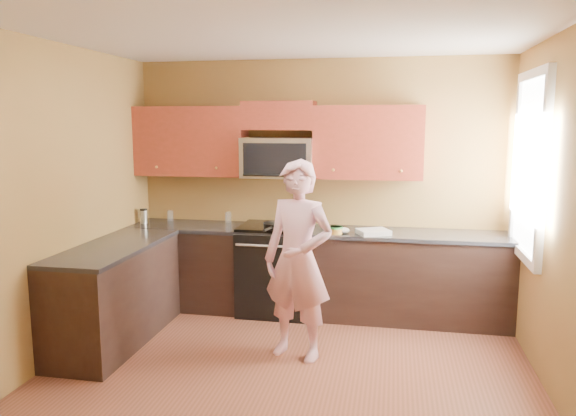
% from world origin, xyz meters
% --- Properties ---
extents(floor, '(4.00, 4.00, 0.00)m').
position_xyz_m(floor, '(0.00, 0.00, 0.00)').
color(floor, brown).
rests_on(floor, ground).
extents(ceiling, '(4.00, 4.00, 0.00)m').
position_xyz_m(ceiling, '(0.00, 0.00, 2.70)').
color(ceiling, white).
rests_on(ceiling, ground).
extents(wall_back, '(4.00, 0.00, 4.00)m').
position_xyz_m(wall_back, '(0.00, 2.00, 1.35)').
color(wall_back, brown).
rests_on(wall_back, ground).
extents(wall_front, '(4.00, 0.00, 4.00)m').
position_xyz_m(wall_front, '(0.00, -2.00, 1.35)').
color(wall_front, brown).
rests_on(wall_front, ground).
extents(wall_left, '(0.00, 4.00, 4.00)m').
position_xyz_m(wall_left, '(-2.00, 0.00, 1.35)').
color(wall_left, brown).
rests_on(wall_left, ground).
extents(wall_right, '(0.00, 4.00, 4.00)m').
position_xyz_m(wall_right, '(2.00, 0.00, 1.35)').
color(wall_right, brown).
rests_on(wall_right, ground).
extents(cabinet_back_run, '(4.00, 0.60, 0.88)m').
position_xyz_m(cabinet_back_run, '(0.00, 1.70, 0.44)').
color(cabinet_back_run, black).
rests_on(cabinet_back_run, floor).
extents(cabinet_left_run, '(0.60, 1.60, 0.88)m').
position_xyz_m(cabinet_left_run, '(-1.70, 0.60, 0.44)').
color(cabinet_left_run, black).
rests_on(cabinet_left_run, floor).
extents(countertop_back, '(4.00, 0.62, 0.04)m').
position_xyz_m(countertop_back, '(0.00, 1.69, 0.90)').
color(countertop_back, black).
rests_on(countertop_back, cabinet_back_run).
extents(countertop_left, '(0.62, 1.60, 0.04)m').
position_xyz_m(countertop_left, '(-1.69, 0.60, 0.90)').
color(countertop_left, black).
rests_on(countertop_left, cabinet_left_run).
extents(stove, '(0.76, 0.65, 0.95)m').
position_xyz_m(stove, '(-0.40, 1.68, 0.47)').
color(stove, black).
rests_on(stove, floor).
extents(microwave, '(0.76, 0.40, 0.42)m').
position_xyz_m(microwave, '(-0.40, 1.80, 1.45)').
color(microwave, silver).
rests_on(microwave, wall_back).
extents(upper_cab_left, '(1.22, 0.33, 0.75)m').
position_xyz_m(upper_cab_left, '(-1.39, 1.83, 1.45)').
color(upper_cab_left, maroon).
rests_on(upper_cab_left, wall_back).
extents(upper_cab_right, '(1.12, 0.33, 0.75)m').
position_xyz_m(upper_cab_right, '(0.54, 1.83, 1.45)').
color(upper_cab_right, maroon).
rests_on(upper_cab_right, wall_back).
extents(upper_cab_over_mw, '(0.76, 0.33, 0.30)m').
position_xyz_m(upper_cab_over_mw, '(-0.40, 1.83, 2.10)').
color(upper_cab_over_mw, maroon).
rests_on(upper_cab_over_mw, wall_back).
extents(window, '(0.06, 1.06, 1.66)m').
position_xyz_m(window, '(1.98, 1.20, 1.65)').
color(window, white).
rests_on(window, wall_right).
extents(woman, '(0.72, 0.58, 1.72)m').
position_xyz_m(woman, '(0.03, 0.60, 0.86)').
color(woman, pink).
rests_on(woman, floor).
extents(frying_pan, '(0.39, 0.56, 0.07)m').
position_xyz_m(frying_pan, '(-0.35, 1.49, 0.95)').
color(frying_pan, black).
rests_on(frying_pan, stove).
extents(butter_tub, '(0.17, 0.17, 0.10)m').
position_xyz_m(butter_tub, '(0.26, 1.50, 0.92)').
color(butter_tub, '#F6B340').
rests_on(butter_tub, countertop_back).
extents(toast_slice, '(0.14, 0.14, 0.01)m').
position_xyz_m(toast_slice, '(0.51, 1.66, 0.93)').
color(toast_slice, '#B27F47').
rests_on(toast_slice, countertop_back).
extents(napkin_a, '(0.13, 0.14, 0.06)m').
position_xyz_m(napkin_a, '(0.33, 1.54, 0.95)').
color(napkin_a, silver).
rests_on(napkin_a, countertop_back).
extents(napkin_b, '(0.16, 0.16, 0.07)m').
position_xyz_m(napkin_b, '(0.18, 1.56, 0.95)').
color(napkin_b, silver).
rests_on(napkin_b, countertop_back).
extents(dish_towel, '(0.37, 0.35, 0.05)m').
position_xyz_m(dish_towel, '(0.62, 1.54, 0.95)').
color(dish_towel, white).
rests_on(dish_towel, countertop_back).
extents(travel_mug, '(0.09, 0.09, 0.17)m').
position_xyz_m(travel_mug, '(-1.90, 1.66, 0.92)').
color(travel_mug, silver).
rests_on(travel_mug, countertop_back).
extents(glass_a, '(0.09, 0.09, 0.12)m').
position_xyz_m(glass_a, '(-1.68, 1.87, 0.98)').
color(glass_a, silver).
rests_on(glass_a, countertop_back).
extents(glass_b, '(0.09, 0.09, 0.12)m').
position_xyz_m(glass_b, '(-1.00, 1.89, 0.98)').
color(glass_b, silver).
rests_on(glass_b, countertop_back).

